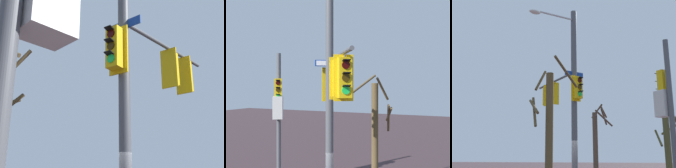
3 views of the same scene
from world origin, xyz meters
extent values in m
cylinder|color=#4C4F54|center=(-0.11, 0.44, 4.68)|extent=(0.30, 0.30, 9.36)
cylinder|color=silver|center=(0.52, -0.49, 8.88)|extent=(1.35, 1.90, 0.10)
ellipsoid|color=silver|center=(1.16, -1.41, 8.80)|extent=(0.64, 0.70, 0.20)
cylinder|color=#4C4F54|center=(-1.91, -0.79, 5.96)|extent=(3.65, 2.56, 0.12)
cube|color=gold|center=(-2.09, -0.92, 5.26)|extent=(0.46, 0.47, 1.10)
cube|color=gold|center=(-1.95, -0.82, 5.26)|extent=(0.37, 0.47, 1.30)
cylinder|color=#2F0403|center=(-2.22, -1.02, 5.60)|extent=(0.16, 0.19, 0.22)
cube|color=black|center=(-2.28, -1.06, 5.72)|extent=(0.25, 0.26, 0.06)
cylinder|color=#352504|center=(-2.22, -1.02, 5.26)|extent=(0.16, 0.19, 0.22)
cube|color=black|center=(-2.28, -1.06, 5.38)|extent=(0.25, 0.26, 0.06)
cylinder|color=#19D147|center=(-2.22, -1.02, 4.92)|extent=(0.16, 0.19, 0.22)
cube|color=black|center=(-2.28, -1.06, 5.04)|extent=(0.25, 0.26, 0.06)
cylinder|color=#4C4F54|center=(-2.09, -0.92, 5.88)|extent=(0.04, 0.04, 0.15)
cube|color=gold|center=(-2.85, -1.44, 5.26)|extent=(0.46, 0.47, 1.10)
cube|color=gold|center=(-2.72, -1.34, 5.26)|extent=(0.37, 0.47, 1.30)
cylinder|color=#2F0403|center=(-2.98, -1.54, 5.60)|extent=(0.16, 0.19, 0.22)
cube|color=black|center=(-3.04, -1.59, 5.72)|extent=(0.25, 0.26, 0.06)
cylinder|color=#352504|center=(-2.98, -1.54, 5.26)|extent=(0.16, 0.19, 0.22)
cube|color=black|center=(-3.04, -1.59, 5.38)|extent=(0.25, 0.26, 0.06)
cylinder|color=#19D147|center=(-2.98, -1.54, 4.92)|extent=(0.16, 0.19, 0.22)
cube|color=black|center=(-3.04, -1.59, 5.04)|extent=(0.25, 0.26, 0.06)
cylinder|color=#4C4F54|center=(-2.85, -1.44, 5.88)|extent=(0.04, 0.04, 0.15)
cube|color=gold|center=(0.19, 0.65, 5.07)|extent=(0.46, 0.47, 1.10)
cube|color=gold|center=(0.06, 0.54, 5.07)|extent=(0.39, 0.45, 1.30)
cylinder|color=#2F0403|center=(0.32, 0.75, 5.41)|extent=(0.16, 0.19, 0.22)
cube|color=black|center=(0.38, 0.80, 5.53)|extent=(0.26, 0.26, 0.06)
cylinder|color=#352504|center=(0.32, 0.75, 5.07)|extent=(0.16, 0.19, 0.22)
cube|color=black|center=(0.38, 0.80, 5.19)|extent=(0.26, 0.26, 0.06)
cylinder|color=#19D147|center=(0.32, 0.75, 4.73)|extent=(0.16, 0.19, 0.22)
cube|color=black|center=(0.38, 0.80, 4.85)|extent=(0.26, 0.26, 0.06)
cube|color=navy|center=(-0.11, 0.44, 5.87)|extent=(0.69, 0.89, 0.24)
cube|color=white|center=(-0.13, 0.43, 5.87)|extent=(0.61, 0.80, 0.18)
cylinder|color=#4C4F54|center=(2.22, 4.50, 3.31)|extent=(0.22, 0.22, 6.61)
cube|color=silver|center=(1.87, 4.29, 3.92)|extent=(0.74, 0.70, 1.10)
cube|color=gold|center=(1.94, 4.33, 4.79)|extent=(0.45, 0.47, 1.10)
cylinder|color=#2F0403|center=(1.80, 4.23, 5.13)|extent=(0.15, 0.20, 0.22)
cube|color=black|center=(1.74, 4.19, 5.25)|extent=(0.25, 0.26, 0.06)
cylinder|color=#352504|center=(1.80, 4.23, 4.79)|extent=(0.15, 0.20, 0.22)
cube|color=black|center=(1.74, 4.19, 4.91)|extent=(0.25, 0.26, 0.06)
cylinder|color=#19D147|center=(1.80, 4.23, 4.45)|extent=(0.15, 0.20, 0.22)
cube|color=black|center=(1.74, 4.19, 4.57)|extent=(0.25, 0.26, 0.06)
cylinder|color=brown|center=(2.82, -0.35, 2.56)|extent=(0.31, 0.31, 5.12)
cylinder|color=brown|center=(3.00, -0.93, 3.54)|extent=(1.26, 0.49, 1.34)
cylinder|color=brown|center=(2.70, -0.75, 4.86)|extent=(0.90, 0.36, 1.03)
cylinder|color=brown|center=(3.17, 0.36, 5.05)|extent=(1.51, 0.82, 0.97)
cylinder|color=brown|center=(3.09, -0.93, 3.71)|extent=(1.25, 0.67, 0.76)
cylinder|color=#4D3C30|center=(-7.78, 1.46, 2.44)|extent=(0.38, 0.38, 4.88)
cylinder|color=#4D3C30|center=(-7.58, 2.14, 4.52)|extent=(1.48, 0.55, 1.13)
cylinder|color=#4D3C30|center=(-8.18, 1.65, 5.04)|extent=(0.53, 0.95, 1.10)
cylinder|color=#4D3C30|center=(-7.17, 2.14, 4.36)|extent=(1.48, 1.36, 1.12)
cylinder|color=#4D3C30|center=(-7.56, 2.13, 4.89)|extent=(1.43, 0.58, 0.78)
cylinder|color=#454626|center=(-4.10, 5.77, 2.07)|extent=(0.39, 0.39, 4.14)
cylinder|color=#454626|center=(-4.05, 5.27, 2.78)|extent=(1.11, 0.24, 1.06)
cylinder|color=#454626|center=(-4.65, 6.27, 3.43)|extent=(1.12, 1.22, 0.85)
camera|label=1|loc=(1.82, 7.24, 1.93)|focal=46.97mm
camera|label=2|loc=(-10.66, -5.00, 5.11)|focal=50.47mm
camera|label=3|loc=(13.95, 1.41, 2.00)|focal=45.60mm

